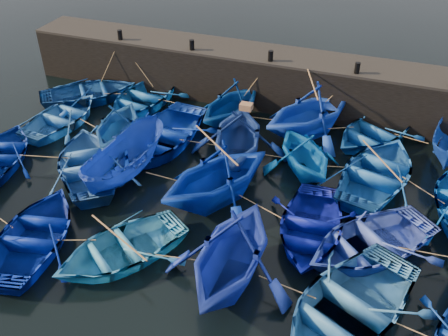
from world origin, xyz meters
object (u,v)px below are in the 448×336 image
(boat_8, at_px, (161,135))
(wooden_crate, at_px, (246,107))
(boat_0, at_px, (89,92))
(boat_13, at_px, (3,153))

(boat_8, distance_m, wooden_crate, 4.36)
(boat_8, height_order, wooden_crate, wooden_crate)
(boat_0, height_order, wooden_crate, wooden_crate)
(boat_13, distance_m, wooden_crate, 10.45)
(boat_8, xyz_separation_m, boat_13, (-5.75, -3.38, -0.14))
(boat_8, bearing_deg, boat_0, 158.26)
(boat_0, relative_size, boat_13, 1.11)
(boat_0, distance_m, boat_13, 6.08)
(boat_0, bearing_deg, wooden_crate, -145.57)
(boat_8, height_order, boat_13, boat_8)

